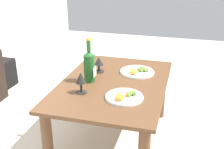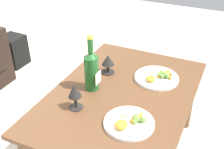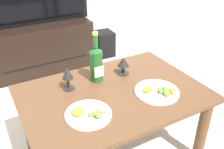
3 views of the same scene
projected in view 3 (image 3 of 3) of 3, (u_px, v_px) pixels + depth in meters
name	position (u px, v px, depth m)	size (l,w,h in m)	color
dining_table	(113.00, 105.00, 1.57)	(1.08, 0.75, 0.50)	brown
tv_stand	(40.00, 47.00, 2.74)	(1.08, 0.46, 0.51)	black
floor_speaker	(104.00, 44.00, 3.09)	(0.21, 0.21, 0.30)	black
wine_bottle	(96.00, 63.00, 1.59)	(0.08, 0.08, 0.33)	#1E5923
goblet_left	(67.00, 75.00, 1.51)	(0.07, 0.07, 0.15)	black
goblet_right	(123.00, 63.00, 1.68)	(0.08, 0.08, 0.12)	black
dinner_plate_left	(88.00, 114.00, 1.33)	(0.25, 0.25, 0.05)	white
dinner_plate_right	(157.00, 91.00, 1.51)	(0.27, 0.27, 0.05)	white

